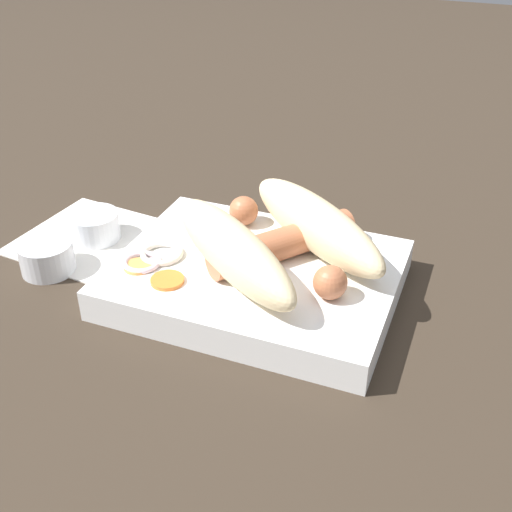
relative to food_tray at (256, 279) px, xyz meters
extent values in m
plane|color=#33281E|center=(0.00, 0.00, -0.02)|extent=(3.00, 3.00, 0.00)
cube|color=white|center=(0.00, 0.00, 0.00)|extent=(0.26, 0.20, 0.03)
ellipsoid|color=beige|center=(-0.01, -0.02, 0.04)|extent=(0.18, 0.16, 0.05)
ellipsoid|color=beige|center=(0.04, 0.05, 0.04)|extent=(0.18, 0.16, 0.05)
cylinder|color=#B26642|center=(0.02, 0.02, 0.03)|extent=(0.12, 0.14, 0.03)
sphere|color=#B26642|center=(0.08, -0.02, 0.03)|extent=(0.03, 0.03, 0.03)
sphere|color=#B26642|center=(-0.04, 0.07, 0.03)|extent=(0.03, 0.03, 0.03)
cylinder|color=#F99E4C|center=(-0.10, -0.04, 0.02)|extent=(0.03, 0.03, 0.00)
cylinder|color=orange|center=(-0.06, -0.05, 0.02)|extent=(0.04, 0.04, 0.00)
torus|color=silver|center=(-0.09, -0.02, 0.02)|extent=(0.04, 0.04, 0.01)
torus|color=silver|center=(-0.10, -0.04, 0.02)|extent=(0.04, 0.04, 0.01)
cube|color=white|center=(-0.20, 0.03, -0.01)|extent=(0.15, 0.15, 0.00)
cylinder|color=silver|center=(-0.20, 0.03, 0.00)|extent=(0.05, 0.05, 0.03)
cylinder|color=gold|center=(-0.20, 0.03, -0.01)|extent=(0.04, 0.04, 0.01)
cylinder|color=silver|center=(-0.21, -0.04, 0.00)|extent=(0.05, 0.05, 0.03)
cylinder|color=gold|center=(-0.21, -0.04, -0.01)|extent=(0.04, 0.04, 0.01)
camera|label=1|loc=(0.18, -0.46, 0.34)|focal=45.00mm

